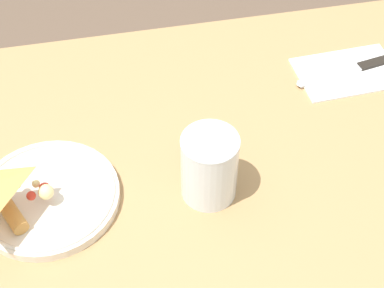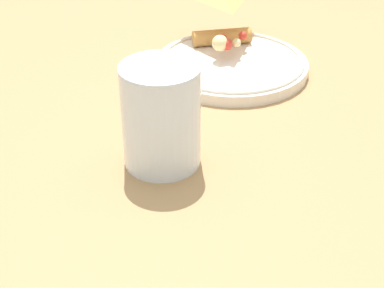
% 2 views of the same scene
% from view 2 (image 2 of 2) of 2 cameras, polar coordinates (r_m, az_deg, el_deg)
% --- Properties ---
extents(dining_table, '(1.26, 0.89, 0.76)m').
position_cam_2_polar(dining_table, '(0.79, -2.18, -4.28)').
color(dining_table, '#A87F51').
rests_on(dining_table, ground_plane).
extents(plate_pizza, '(0.22, 0.22, 0.05)m').
position_cam_2_polar(plate_pizza, '(0.88, 3.80, 8.03)').
color(plate_pizza, silver).
rests_on(plate_pizza, dining_table).
extents(milk_glass, '(0.09, 0.09, 0.12)m').
position_cam_2_polar(milk_glass, '(0.65, -3.00, 2.35)').
color(milk_glass, white).
rests_on(milk_glass, dining_table).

